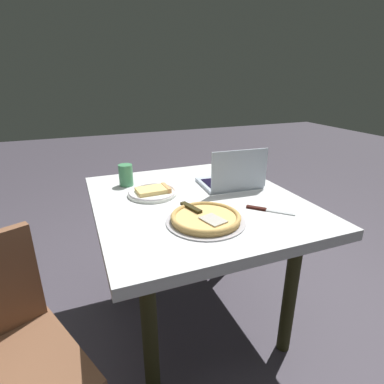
{
  "coord_description": "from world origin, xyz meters",
  "views": [
    {
      "loc": [
        1.26,
        -0.53,
        1.3
      ],
      "look_at": [
        0.03,
        -0.04,
        0.79
      ],
      "focal_mm": 28.65,
      "sensor_mm": 36.0,
      "label": 1
    }
  ],
  "objects_px": {
    "dining_table": "(197,216)",
    "pizza_tray": "(206,218)",
    "laptop": "(231,179)",
    "pizza_plate": "(153,192)",
    "drink_cup": "(126,175)",
    "table_knife": "(265,210)"
  },
  "relations": [
    {
      "from": "laptop",
      "to": "pizza_plate",
      "type": "bearing_deg",
      "value": -95.88
    },
    {
      "from": "dining_table",
      "to": "laptop",
      "type": "distance_m",
      "value": 0.28
    },
    {
      "from": "pizza_plate",
      "to": "table_knife",
      "type": "bearing_deg",
      "value": 48.02
    },
    {
      "from": "dining_table",
      "to": "table_knife",
      "type": "bearing_deg",
      "value": 43.43
    },
    {
      "from": "laptop",
      "to": "pizza_tray",
      "type": "distance_m",
      "value": 0.44
    },
    {
      "from": "pizza_plate",
      "to": "pizza_tray",
      "type": "height_order",
      "value": "same"
    },
    {
      "from": "dining_table",
      "to": "table_knife",
      "type": "height_order",
      "value": "table_knife"
    },
    {
      "from": "pizza_plate",
      "to": "table_knife",
      "type": "relative_size",
      "value": 1.51
    },
    {
      "from": "pizza_plate",
      "to": "table_knife",
      "type": "xyz_separation_m",
      "value": [
        0.37,
        0.41,
        -0.01
      ]
    },
    {
      "from": "table_knife",
      "to": "drink_cup",
      "type": "xyz_separation_m",
      "value": [
        -0.55,
        -0.5,
        0.05
      ]
    },
    {
      "from": "pizza_plate",
      "to": "dining_table",
      "type": "bearing_deg",
      "value": 54.77
    },
    {
      "from": "pizza_plate",
      "to": "drink_cup",
      "type": "relative_size",
      "value": 2.14
    },
    {
      "from": "pizza_tray",
      "to": "drink_cup",
      "type": "bearing_deg",
      "value": -158.94
    },
    {
      "from": "dining_table",
      "to": "pizza_tray",
      "type": "distance_m",
      "value": 0.28
    },
    {
      "from": "pizza_tray",
      "to": "pizza_plate",
      "type": "bearing_deg",
      "value": -162.27
    },
    {
      "from": "laptop",
      "to": "pizza_tray",
      "type": "relative_size",
      "value": 0.97
    },
    {
      "from": "pizza_tray",
      "to": "table_knife",
      "type": "bearing_deg",
      "value": 91.19
    },
    {
      "from": "pizza_tray",
      "to": "drink_cup",
      "type": "relative_size",
      "value": 2.82
    },
    {
      "from": "dining_table",
      "to": "drink_cup",
      "type": "bearing_deg",
      "value": -138.54
    },
    {
      "from": "pizza_tray",
      "to": "drink_cup",
      "type": "distance_m",
      "value": 0.6
    },
    {
      "from": "drink_cup",
      "to": "table_knife",
      "type": "bearing_deg",
      "value": 42.32
    },
    {
      "from": "laptop",
      "to": "drink_cup",
      "type": "relative_size",
      "value": 2.73
    }
  ]
}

